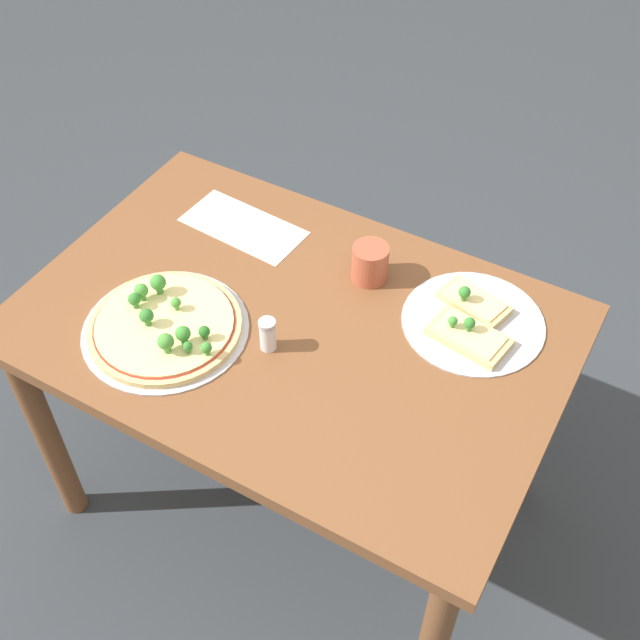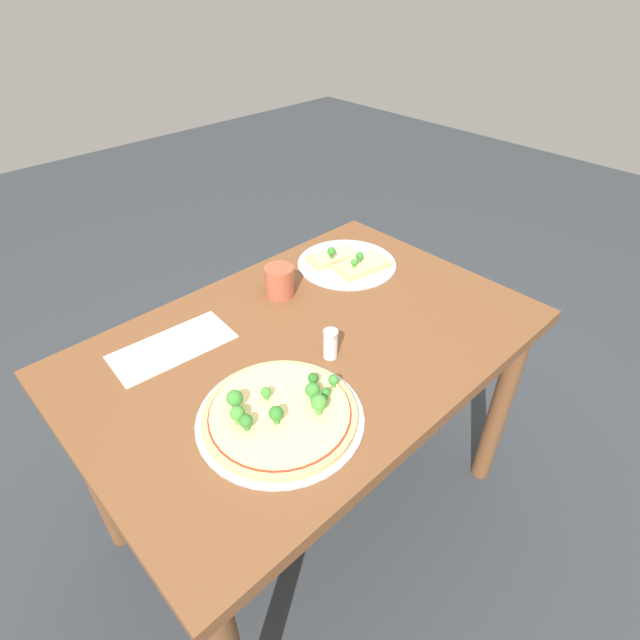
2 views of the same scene
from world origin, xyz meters
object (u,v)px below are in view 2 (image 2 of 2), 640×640
at_px(pizza_tray_slice, 348,262).
at_px(condiment_shaker, 330,344).
at_px(pizza_tray_whole, 280,413).
at_px(drinking_cup, 280,281).
at_px(dining_table, 309,369).

height_order(pizza_tray_slice, condiment_shaker, condiment_shaker).
relative_size(pizza_tray_whole, condiment_shaker, 4.60).
xyz_separation_m(pizza_tray_slice, drinking_cup, (0.26, -0.02, 0.03)).
xyz_separation_m(pizza_tray_whole, pizza_tray_slice, (-0.56, -0.34, -0.00)).
xyz_separation_m(pizza_tray_slice, condiment_shaker, (0.34, 0.27, 0.03)).
bearing_deg(condiment_shaker, pizza_tray_whole, 17.67).
bearing_deg(pizza_tray_slice, pizza_tray_whole, 31.21).
distance_m(dining_table, pizza_tray_slice, 0.40).
xyz_separation_m(dining_table, pizza_tray_whole, (0.22, 0.15, 0.12)).
bearing_deg(dining_table, condiment_shaker, 86.36).
distance_m(pizza_tray_whole, pizza_tray_slice, 0.65).
bearing_deg(drinking_cup, pizza_tray_whole, 50.04).
distance_m(pizza_tray_whole, drinking_cup, 0.47).
xyz_separation_m(pizza_tray_whole, drinking_cup, (-0.30, -0.36, 0.03)).
bearing_deg(pizza_tray_whole, pizza_tray_slice, -148.79).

